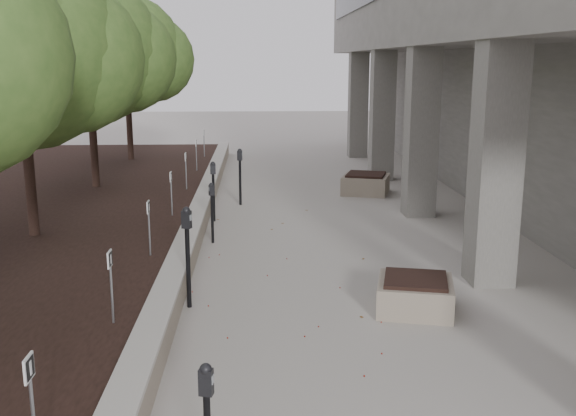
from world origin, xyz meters
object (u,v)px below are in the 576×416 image
object	(u,v)px
planter_back	(366,183)
parking_meter_5	(240,177)
crabapple_tree_5	(127,78)
planter_front	(415,294)
parking_meter_4	(213,192)
parking_meter_3	(212,213)
crabapple_tree_4	(90,83)
parking_meter_2	(188,258)
crabapple_tree_3	(22,91)

from	to	relation	value
planter_back	parking_meter_5	bearing A→B (deg)	-158.88
crabapple_tree_5	planter_front	bearing A→B (deg)	-63.32
parking_meter_4	planter_back	distance (m)	5.15
crabapple_tree_5	parking_meter_3	world-z (taller)	crabapple_tree_5
crabapple_tree_5	crabapple_tree_4	bearing A→B (deg)	-90.00
parking_meter_2	parking_meter_4	bearing A→B (deg)	108.54
crabapple_tree_5	parking_meter_3	bearing A→B (deg)	-70.11
planter_back	parking_meter_3	bearing A→B (deg)	-128.43
parking_meter_3	crabapple_tree_5	bearing A→B (deg)	88.74
crabapple_tree_5	parking_meter_2	size ratio (longest dim) A/B	3.47
parking_meter_2	crabapple_tree_3	bearing A→B (deg)	156.59
crabapple_tree_4	parking_meter_2	world-z (taller)	crabapple_tree_4
planter_front	planter_back	bearing A→B (deg)	85.50
crabapple_tree_3	crabapple_tree_5	world-z (taller)	same
crabapple_tree_5	parking_meter_4	world-z (taller)	crabapple_tree_5
parking_meter_2	parking_meter_5	world-z (taller)	parking_meter_2
parking_meter_2	parking_meter_4	size ratio (longest dim) A/B	1.11
crabapple_tree_4	parking_meter_5	distance (m)	4.58
planter_front	crabapple_tree_5	bearing A→B (deg)	116.68
parking_meter_2	planter_back	world-z (taller)	parking_meter_2
parking_meter_5	crabapple_tree_4	bearing A→B (deg)	177.17
crabapple_tree_3	parking_meter_3	xyz separation A→B (m)	(3.37, 0.68, -2.49)
planter_front	planter_back	world-z (taller)	planter_back
planter_front	parking_meter_3	bearing A→B (deg)	129.93
planter_back	parking_meter_4	bearing A→B (deg)	-142.56
parking_meter_4	crabapple_tree_4	bearing A→B (deg)	134.19
crabapple_tree_3	planter_back	distance (m)	9.73
crabapple_tree_4	planter_back	xyz separation A→B (m)	(7.36, 0.70, -2.83)
crabapple_tree_4	parking_meter_5	bearing A→B (deg)	-9.57
crabapple_tree_3	crabapple_tree_5	xyz separation A→B (m)	(0.00, 10.00, 0.00)
crabapple_tree_5	parking_meter_5	xyz separation A→B (m)	(3.85, -5.65, -2.38)
crabapple_tree_4	parking_meter_4	bearing A→B (deg)	-36.42
crabapple_tree_5	parking_meter_3	distance (m)	10.22
planter_front	planter_back	xyz separation A→B (m)	(0.70, 8.94, 0.03)
crabapple_tree_5	planter_front	distance (m)	15.09
parking_meter_3	parking_meter_5	distance (m)	3.70
crabapple_tree_3	parking_meter_2	xyz separation A→B (m)	(3.25, -2.95, -2.34)
crabapple_tree_5	planter_back	bearing A→B (deg)	-30.29
crabapple_tree_3	parking_meter_3	distance (m)	4.24
parking_meter_2	parking_meter_4	world-z (taller)	parking_meter_2
parking_meter_5	planter_front	bearing A→B (deg)	-63.01
parking_meter_3	planter_back	distance (m)	6.42
parking_meter_2	crabapple_tree_4	bearing A→B (deg)	131.06
parking_meter_3	parking_meter_4	xyz separation A→B (m)	(-0.09, 1.90, 0.07)
parking_meter_2	planter_back	bearing A→B (deg)	83.44
crabapple_tree_4	planter_front	xyz separation A→B (m)	(6.65, -8.24, -2.86)
parking_meter_2	planter_back	distance (m)	9.59
planter_front	parking_meter_4	bearing A→B (deg)	120.11
crabapple_tree_4	planter_back	size ratio (longest dim) A/B	4.42
crabapple_tree_3	parking_meter_4	size ratio (longest dim) A/B	3.85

